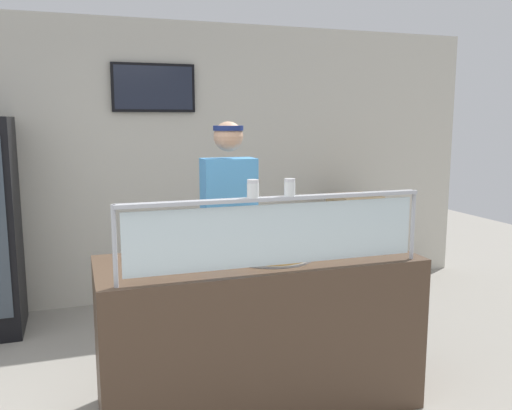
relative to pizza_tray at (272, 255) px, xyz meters
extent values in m
plane|color=gray|center=(-0.08, 0.65, -0.97)|extent=(12.00, 12.00, 0.00)
cube|color=beige|center=(-0.08, 2.30, 0.38)|extent=(6.31, 0.08, 2.70)
cube|color=black|center=(-0.36, 2.23, 1.10)|extent=(0.78, 0.04, 0.45)
cube|color=#1E2333|center=(-0.36, 2.21, 1.10)|extent=(0.73, 0.01, 0.40)
cube|color=#4C3828|center=(-0.08, 0.03, -0.49)|extent=(1.91, 0.76, 0.95)
cylinder|color=#B2B5BC|center=(-0.93, -0.29, 0.19)|extent=(0.02, 0.02, 0.42)
cylinder|color=#B2B5BC|center=(0.78, -0.29, 0.19)|extent=(0.02, 0.02, 0.42)
cube|color=silver|center=(-0.08, -0.29, 0.19)|extent=(1.65, 0.01, 0.34)
cube|color=#B2B5BC|center=(-0.08, -0.29, 0.39)|extent=(1.71, 0.06, 0.02)
cylinder|color=#9EA0A8|center=(0.00, 0.00, -0.01)|extent=(0.50, 0.50, 0.01)
cylinder|color=tan|center=(0.00, 0.00, 0.00)|extent=(0.48, 0.48, 0.02)
cylinder|color=gold|center=(0.00, 0.00, 0.02)|extent=(0.42, 0.42, 0.01)
cube|color=#ADAFB7|center=(0.04, -0.02, 0.02)|extent=(0.14, 0.29, 0.01)
cylinder|color=white|center=(-0.22, -0.29, 0.44)|extent=(0.06, 0.06, 0.08)
cylinder|color=white|center=(-0.22, -0.29, 0.43)|extent=(0.05, 0.05, 0.05)
cylinder|color=silver|center=(-0.22, -0.29, 0.49)|extent=(0.06, 0.06, 0.02)
cylinder|color=white|center=(-0.01, -0.29, 0.44)|extent=(0.06, 0.06, 0.08)
cylinder|color=red|center=(-0.01, -0.29, 0.43)|extent=(0.05, 0.05, 0.05)
cylinder|color=silver|center=(-0.01, -0.29, 0.48)|extent=(0.06, 0.06, 0.02)
cylinder|color=#23232D|center=(-0.17, 0.73, -0.49)|extent=(0.13, 0.13, 0.95)
cylinder|color=#23232D|center=(0.05, 0.73, -0.49)|extent=(0.13, 0.13, 0.95)
cube|color=#4C9EE5|center=(-0.06, 0.73, 0.26)|extent=(0.38, 0.21, 0.55)
sphere|color=tan|center=(-0.06, 0.73, 0.69)|extent=(0.21, 0.21, 0.21)
cylinder|color=navy|center=(-0.06, 0.73, 0.75)|extent=(0.21, 0.21, 0.04)
cylinder|color=tan|center=(0.12, 0.51, 0.16)|extent=(0.08, 0.34, 0.08)
cube|color=#B7BABF|center=(1.58, 1.81, -0.55)|extent=(0.70, 0.55, 0.84)
cube|color=tan|center=(1.57, 1.81, -0.10)|extent=(0.46, 0.46, 0.04)
cube|color=tan|center=(1.57, 1.81, -0.06)|extent=(0.44, 0.44, 0.04)
cube|color=tan|center=(1.58, 1.81, -0.01)|extent=(0.44, 0.44, 0.04)
cube|color=tan|center=(1.57, 1.81, 0.03)|extent=(0.45, 0.45, 0.05)
camera|label=1|loc=(-1.10, -2.93, 0.81)|focal=37.51mm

